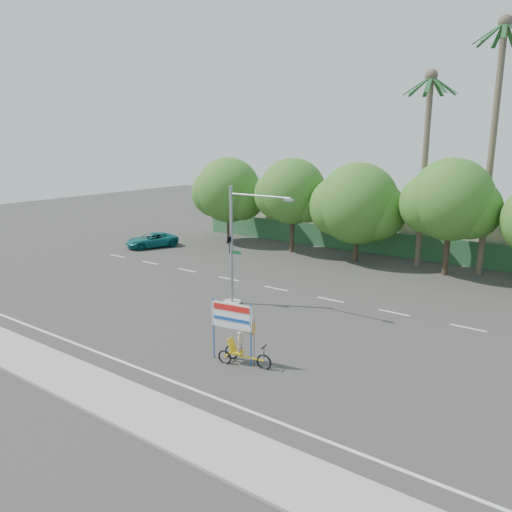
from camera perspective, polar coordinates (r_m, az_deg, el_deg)
The scene contains 14 objects.
ground at distance 25.65m, azimuth -3.95°, elevation -8.73°, with size 120.00×120.00×0.00m, color #33302D.
sidewalk_near at distance 20.97m, azimuth -17.60°, elevation -14.42°, with size 50.00×2.40×0.12m, color gray.
fence at distance 43.42m, azimuth 14.46°, elevation 1.40°, with size 38.00×0.08×2.00m, color #336B3D.
building_left at distance 51.51m, azimuth 6.00°, elevation 4.68°, with size 12.00×8.00×4.00m, color beige.
building_right at distance 45.49m, azimuth 26.04°, elevation 2.02°, with size 14.00×8.00×3.60m, color beige.
tree_far_left at distance 46.87m, azimuth -3.21°, elevation 7.30°, with size 7.14×6.00×7.96m.
tree_left at distance 42.80m, azimuth 4.16°, elevation 7.13°, with size 6.66×5.60×8.07m.
tree_center at distance 40.07m, azimuth 11.48°, elevation 5.63°, with size 7.62×6.40×7.85m.
tree_right at distance 37.66m, azimuth 21.31°, elevation 5.71°, with size 6.90×5.80×8.36m.
palm_tall at distance 38.43m, azimuth 25.59°, elevation 13.30°, with size 3.73×3.79×17.45m.
palm_short at distance 39.53m, azimuth 18.83°, elevation 11.50°, with size 3.73×3.79×14.45m.
traffic_signal at distance 29.04m, azimuth -2.36°, elevation -0.04°, with size 4.72×1.10×7.00m.
trike_billboard at distance 21.92m, azimuth -2.13°, elevation -9.40°, with size 2.87×0.88×2.84m.
pickup_truck at distance 46.18m, azimuth -11.82°, elevation 1.78°, with size 2.14×4.64×1.29m, color #0E6260.
Camera 1 is at (15.31, -18.22, 9.56)m, focal length 35.00 mm.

